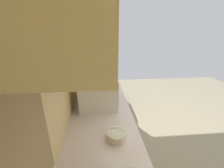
{
  "coord_description": "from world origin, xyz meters",
  "views": [
    {
      "loc": [
        -1.67,
        1.11,
        1.67
      ],
      "look_at": [
        -0.4,
        1.0,
        1.18
      ],
      "focal_mm": 22.68,
      "sensor_mm": 36.0,
      "label": 1
    }
  ],
  "objects_px": {
    "bowl": "(117,135)",
    "kettle": "(107,78)",
    "microwave": "(99,90)",
    "oven_range": "(101,84)"
  },
  "relations": [
    {
      "from": "microwave",
      "to": "kettle",
      "type": "height_order",
      "value": "microwave"
    },
    {
      "from": "kettle",
      "to": "microwave",
      "type": "bearing_deg",
      "value": 167.98
    },
    {
      "from": "oven_range",
      "to": "microwave",
      "type": "xyz_separation_m",
      "value": [
        -1.73,
        0.04,
        0.59
      ]
    },
    {
      "from": "oven_range",
      "to": "bowl",
      "type": "height_order",
      "value": "oven_range"
    },
    {
      "from": "microwave",
      "to": "oven_range",
      "type": "bearing_deg",
      "value": -1.36
    },
    {
      "from": "oven_range",
      "to": "bowl",
      "type": "bearing_deg",
      "value": -177.73
    },
    {
      "from": "bowl",
      "to": "kettle",
      "type": "distance_m",
      "value": 1.21
    },
    {
      "from": "oven_range",
      "to": "kettle",
      "type": "bearing_deg",
      "value": -175.25
    },
    {
      "from": "oven_range",
      "to": "bowl",
      "type": "distance_m",
      "value": 2.36
    },
    {
      "from": "oven_range",
      "to": "microwave",
      "type": "height_order",
      "value": "microwave"
    }
  ]
}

